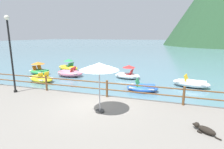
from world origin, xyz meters
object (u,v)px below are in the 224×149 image
(beach_umbrella, at_px, (99,67))
(pedal_boat_1, at_px, (191,83))
(pedal_boat_3, at_px, (41,79))
(dog_resting, at_px, (205,129))
(pedal_boat_7, at_px, (39,70))
(lamp_post, at_px, (10,48))
(pedal_boat_4, at_px, (128,74))
(pedal_boat_0, at_px, (68,67))
(pedal_boat_2, at_px, (70,73))
(pedal_boat_6, at_px, (143,88))

(beach_umbrella, distance_m, pedal_boat_1, 8.63)
(pedal_boat_1, distance_m, pedal_boat_3, 11.82)
(dog_resting, distance_m, pedal_boat_7, 15.62)
(lamp_post, relative_size, pedal_boat_7, 1.73)
(pedal_boat_4, distance_m, pedal_boat_7, 8.73)
(lamp_post, relative_size, pedal_boat_0, 1.69)
(pedal_boat_3, relative_size, pedal_boat_4, 1.16)
(pedal_boat_2, bearing_deg, pedal_boat_7, 179.80)
(lamp_post, relative_size, dog_resting, 5.27)
(pedal_boat_0, distance_m, pedal_boat_7, 3.03)
(pedal_boat_2, relative_size, pedal_boat_4, 1.07)
(pedal_boat_4, xyz_separation_m, pedal_boat_7, (-8.69, -0.84, 0.01))
(lamp_post, bearing_deg, pedal_boat_2, 89.90)
(pedal_boat_2, distance_m, pedal_boat_6, 7.50)
(beach_umbrella, relative_size, pedal_boat_4, 0.96)
(pedal_boat_1, xyz_separation_m, pedal_boat_7, (-13.78, 0.34, 0.10))
(pedal_boat_7, bearing_deg, pedal_boat_6, -13.16)
(pedal_boat_4, relative_size, pedal_boat_7, 0.91)
(pedal_boat_0, xyz_separation_m, pedal_boat_3, (0.41, -4.90, -0.15))
(beach_umbrella, distance_m, pedal_boat_4, 8.50)
(beach_umbrella, height_order, pedal_boat_6, beach_umbrella)
(lamp_post, bearing_deg, pedal_boat_1, 29.63)
(pedal_boat_3, bearing_deg, beach_umbrella, -34.86)
(pedal_boat_3, bearing_deg, pedal_boat_2, 62.54)
(pedal_boat_1, bearing_deg, dog_resting, -92.39)
(pedal_boat_3, bearing_deg, pedal_boat_6, -0.28)
(lamp_post, distance_m, beach_umbrella, 6.05)
(lamp_post, bearing_deg, beach_umbrella, -10.86)
(beach_umbrella, relative_size, pedal_boat_1, 0.79)
(lamp_post, height_order, pedal_boat_1, lamp_post)
(pedal_boat_4, bearing_deg, pedal_boat_1, -13.05)
(lamp_post, distance_m, pedal_boat_1, 12.28)
(pedal_boat_0, xyz_separation_m, pedal_boat_1, (12.04, -2.83, -0.11))
(pedal_boat_0, bearing_deg, pedal_boat_2, -56.45)
(beach_umbrella, distance_m, pedal_boat_3, 8.98)
(beach_umbrella, bearing_deg, pedal_boat_2, 128.65)
(pedal_boat_2, bearing_deg, pedal_boat_0, 123.55)
(lamp_post, height_order, pedal_boat_4, lamp_post)
(dog_resting, height_order, pedal_boat_4, pedal_boat_4)
(lamp_post, bearing_deg, pedal_boat_4, 53.21)
(pedal_boat_1, relative_size, pedal_boat_6, 1.30)
(pedal_boat_1, bearing_deg, pedal_boat_0, 166.78)
(beach_umbrella, xyz_separation_m, pedal_boat_6, (1.19, 4.94, -2.20))
(lamp_post, height_order, pedal_boat_6, lamp_post)
(pedal_boat_1, xyz_separation_m, pedal_boat_4, (-5.09, 1.18, 0.09))
(pedal_boat_1, distance_m, pedal_boat_2, 10.39)
(pedal_boat_1, xyz_separation_m, pedal_boat_3, (-11.63, -2.07, -0.04))
(pedal_boat_0, bearing_deg, pedal_boat_4, -13.34)
(pedal_boat_0, relative_size, pedal_boat_3, 0.96)
(pedal_boat_1, bearing_deg, pedal_boat_3, -169.92)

